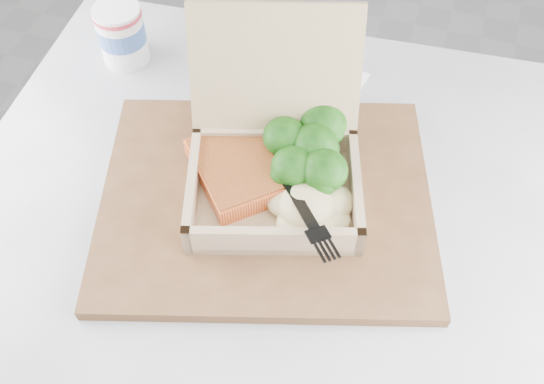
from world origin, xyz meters
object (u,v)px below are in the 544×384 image
(paper_cup, at_px, (121,33))
(takeout_container, at_px, (275,152))
(cafe_table, at_px, (255,294))
(serving_tray, at_px, (266,200))

(paper_cup, bearing_deg, takeout_container, -29.47)
(cafe_table, xyz_separation_m, paper_cup, (-0.27, 0.22, 0.23))
(takeout_container, bearing_deg, serving_tray, -108.35)
(cafe_table, height_order, takeout_container, takeout_container)
(cafe_table, xyz_separation_m, takeout_container, (0.01, 0.06, 0.24))
(cafe_table, height_order, serving_tray, serving_tray)
(paper_cup, bearing_deg, cafe_table, -39.32)
(cafe_table, bearing_deg, serving_tray, 76.97)
(takeout_container, xyz_separation_m, paper_cup, (-0.28, 0.16, -0.02))
(serving_tray, bearing_deg, cafe_table, -103.03)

